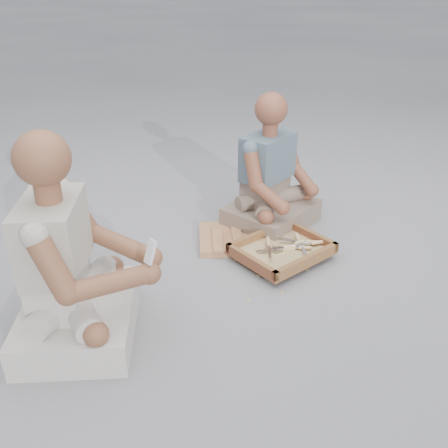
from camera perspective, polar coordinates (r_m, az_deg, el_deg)
name	(u,v)px	position (r m, az deg, el deg)	size (l,w,h in m)	color
ground	(255,287)	(2.59, 3.52, -7.24)	(60.00, 60.00, 0.00)	gray
carved_panel	(247,238)	(3.00, 2.68, -1.60)	(0.57, 0.38, 0.04)	olive
tool_tray	(282,250)	(2.81, 6.65, -2.97)	(0.59, 0.53, 0.06)	brown
chisel_0	(301,248)	(2.82, 8.81, -2.71)	(0.21, 0.11, 0.02)	silver
chisel_1	(313,243)	(2.87, 10.19, -2.17)	(0.22, 0.04, 0.02)	silver
chisel_2	(269,244)	(2.83, 5.11, -2.27)	(0.10, 0.21, 0.02)	silver
chisel_3	(297,243)	(2.85, 8.30, -2.21)	(0.22, 0.06, 0.02)	silver
chisel_4	(300,242)	(2.89, 8.73, -2.08)	(0.15, 0.18, 0.02)	silver
chisel_5	(298,239)	(2.90, 8.51, -1.71)	(0.08, 0.22, 0.02)	silver
chisel_6	(308,242)	(2.88, 9.62, -2.02)	(0.20, 0.12, 0.02)	silver
chisel_7	(268,238)	(2.91, 5.04, -1.65)	(0.12, 0.20, 0.02)	silver
chisel_8	(286,247)	(2.80, 7.07, -2.67)	(0.22, 0.04, 0.02)	silver
chisel_9	(285,250)	(2.81, 6.95, -2.92)	(0.22, 0.07, 0.02)	silver
wood_chip_0	(266,235)	(3.08, 4.85, -1.27)	(0.02, 0.01, 0.00)	tan
wood_chip_1	(272,277)	(2.67, 5.46, -6.11)	(0.02, 0.01, 0.00)	tan
wood_chip_2	(229,247)	(2.94, 0.56, -2.62)	(0.02, 0.01, 0.00)	tan
wood_chip_3	(259,275)	(2.69, 4.01, -5.86)	(0.02, 0.01, 0.00)	tan
wood_chip_4	(236,260)	(2.82, 1.33, -4.08)	(0.02, 0.01, 0.00)	tan
wood_chip_5	(248,300)	(2.50, 2.79, -8.70)	(0.02, 0.01, 0.00)	tan
wood_chip_6	(321,257)	(2.89, 11.03, -3.72)	(0.02, 0.01, 0.00)	tan
wood_chip_7	(282,293)	(2.56, 6.65, -7.83)	(0.02, 0.01, 0.00)	tan
wood_chip_8	(307,269)	(2.77, 9.48, -5.10)	(0.02, 0.01, 0.00)	tan
wood_chip_9	(288,253)	(2.90, 7.38, -3.36)	(0.02, 0.01, 0.00)	tan
craftsman	(71,273)	(2.21, -17.09, -5.32)	(0.70, 0.72, 0.94)	beige
companion	(271,183)	(3.11, 5.41, 4.66)	(0.67, 0.63, 0.83)	#766255
mobile_phone	(150,252)	(2.04, -8.41, -3.16)	(0.06, 0.06, 0.10)	silver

